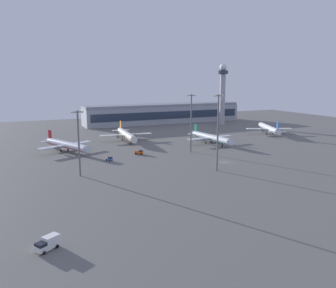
{
  "coord_description": "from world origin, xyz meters",
  "views": [
    {
      "loc": [
        -89.4,
        -132.14,
        37.96
      ],
      "look_at": [
        -13.79,
        32.68,
        4.0
      ],
      "focal_mm": 37.52,
      "sensor_mm": 36.0,
      "label": 1
    }
  ],
  "objects_px": {
    "maintenance_van": "(139,152)",
    "apron_light_east": "(218,129)",
    "airplane_taxiway_distant": "(210,137)",
    "catering_truck": "(48,243)",
    "apron_light_central": "(79,139)",
    "airplane_mid_apron": "(66,145)",
    "pushback_tug": "(110,159)",
    "airplane_near_gate": "(126,134)",
    "control_tower": "(223,90)",
    "apron_light_west": "(191,120)",
    "airplane_terminal_side": "(269,128)"
  },
  "relations": [
    {
      "from": "airplane_terminal_side",
      "to": "pushback_tug",
      "type": "relative_size",
      "value": 10.9
    },
    {
      "from": "airplane_near_gate",
      "to": "maintenance_van",
      "type": "distance_m",
      "value": 40.97
    },
    {
      "from": "control_tower",
      "to": "airplane_near_gate",
      "type": "height_order",
      "value": "control_tower"
    },
    {
      "from": "airplane_mid_apron",
      "to": "airplane_near_gate",
      "type": "distance_m",
      "value": 43.23
    },
    {
      "from": "airplane_near_gate",
      "to": "pushback_tug",
      "type": "bearing_deg",
      "value": 69.34
    },
    {
      "from": "airplane_taxiway_distant",
      "to": "catering_truck",
      "type": "relative_size",
      "value": 6.34
    },
    {
      "from": "catering_truck",
      "to": "pushback_tug",
      "type": "distance_m",
      "value": 85.99
    },
    {
      "from": "airplane_terminal_side",
      "to": "pushback_tug",
      "type": "height_order",
      "value": "airplane_terminal_side"
    },
    {
      "from": "control_tower",
      "to": "maintenance_van",
      "type": "relative_size",
      "value": 10.87
    },
    {
      "from": "airplane_mid_apron",
      "to": "apron_light_central",
      "type": "distance_m",
      "value": 50.8
    },
    {
      "from": "airplane_taxiway_distant",
      "to": "catering_truck",
      "type": "xyz_separation_m",
      "value": [
        -101.75,
        -96.98,
        -2.13
      ]
    },
    {
      "from": "apron_light_central",
      "to": "control_tower",
      "type": "bearing_deg",
      "value": 38.42
    },
    {
      "from": "airplane_taxiway_distant",
      "to": "pushback_tug",
      "type": "bearing_deg",
      "value": 10.65
    },
    {
      "from": "airplane_terminal_side",
      "to": "apron_light_east",
      "type": "height_order",
      "value": "apron_light_east"
    },
    {
      "from": "catering_truck",
      "to": "apron_light_central",
      "type": "height_order",
      "value": "apron_light_central"
    },
    {
      "from": "airplane_mid_apron",
      "to": "pushback_tug",
      "type": "relative_size",
      "value": 10.48
    },
    {
      "from": "airplane_taxiway_distant",
      "to": "airplane_near_gate",
      "type": "bearing_deg",
      "value": -40.39
    },
    {
      "from": "airplane_taxiway_distant",
      "to": "apron_light_west",
      "type": "xyz_separation_m",
      "value": [
        -21.81,
        -16.09,
        13.22
      ]
    },
    {
      "from": "apron_light_central",
      "to": "airplane_terminal_side",
      "type": "bearing_deg",
      "value": 20.83
    },
    {
      "from": "apron_light_east",
      "to": "maintenance_van",
      "type": "bearing_deg",
      "value": 113.17
    },
    {
      "from": "control_tower",
      "to": "maintenance_van",
      "type": "xyz_separation_m",
      "value": [
        -102.69,
        -81.21,
        -27.14
      ]
    },
    {
      "from": "airplane_taxiway_distant",
      "to": "catering_truck",
      "type": "height_order",
      "value": "airplane_taxiway_distant"
    },
    {
      "from": "apron_light_west",
      "to": "airplane_near_gate",
      "type": "bearing_deg",
      "value": 114.0
    },
    {
      "from": "apron_light_east",
      "to": "apron_light_central",
      "type": "bearing_deg",
      "value": 163.66
    },
    {
      "from": "pushback_tug",
      "to": "apron_light_west",
      "type": "xyz_separation_m",
      "value": [
        44.15,
        2.7,
        15.87
      ]
    },
    {
      "from": "maintenance_van",
      "to": "apron_light_east",
      "type": "xyz_separation_m",
      "value": [
        18.63,
        -43.54,
        16.6
      ]
    },
    {
      "from": "airplane_near_gate",
      "to": "maintenance_van",
      "type": "bearing_deg",
      "value": 86.44
    },
    {
      "from": "maintenance_van",
      "to": "apron_light_east",
      "type": "distance_m",
      "value": 50.19
    },
    {
      "from": "catering_truck",
      "to": "airplane_terminal_side",
      "type": "bearing_deg",
      "value": -86.53
    },
    {
      "from": "airplane_terminal_side",
      "to": "airplane_near_gate",
      "type": "bearing_deg",
      "value": -166.17
    },
    {
      "from": "pushback_tug",
      "to": "apron_light_west",
      "type": "relative_size",
      "value": 0.12
    },
    {
      "from": "control_tower",
      "to": "airplane_taxiway_distant",
      "type": "height_order",
      "value": "control_tower"
    },
    {
      "from": "apron_light_central",
      "to": "airplane_mid_apron",
      "type": "bearing_deg",
      "value": 87.39
    },
    {
      "from": "airplane_near_gate",
      "to": "airplane_mid_apron",
      "type": "bearing_deg",
      "value": 31.07
    },
    {
      "from": "control_tower",
      "to": "catering_truck",
      "type": "relative_size",
      "value": 8.24
    },
    {
      "from": "airplane_mid_apron",
      "to": "apron_light_east",
      "type": "distance_m",
      "value": 84.09
    },
    {
      "from": "airplane_mid_apron",
      "to": "pushback_tug",
      "type": "height_order",
      "value": "airplane_mid_apron"
    },
    {
      "from": "airplane_taxiway_distant",
      "to": "apron_light_east",
      "type": "xyz_separation_m",
      "value": [
        -29.97,
        -54.2,
        14.06
      ]
    },
    {
      "from": "airplane_mid_apron",
      "to": "airplane_near_gate",
      "type": "xyz_separation_m",
      "value": [
        38.98,
        18.7,
        0.22
      ]
    },
    {
      "from": "airplane_mid_apron",
      "to": "airplane_near_gate",
      "type": "height_order",
      "value": "airplane_near_gate"
    },
    {
      "from": "maintenance_van",
      "to": "apron_light_west",
      "type": "bearing_deg",
      "value": 105.37
    },
    {
      "from": "airplane_mid_apron",
      "to": "apron_light_east",
      "type": "relative_size",
      "value": 1.17
    },
    {
      "from": "apron_light_west",
      "to": "control_tower",
      "type": "bearing_deg",
      "value": 48.78
    },
    {
      "from": "maintenance_van",
      "to": "catering_truck",
      "type": "bearing_deg",
      "value": -4.79
    },
    {
      "from": "maintenance_van",
      "to": "airplane_mid_apron",
      "type": "bearing_deg",
      "value": -96.81
    },
    {
      "from": "pushback_tug",
      "to": "apron_light_west",
      "type": "bearing_deg",
      "value": 160.0
    },
    {
      "from": "airplane_taxiway_distant",
      "to": "airplane_terminal_side",
      "type": "distance_m",
      "value": 58.08
    },
    {
      "from": "control_tower",
      "to": "pushback_tug",
      "type": "distance_m",
      "value": 152.11
    },
    {
      "from": "apron_light_central",
      "to": "apron_light_east",
      "type": "distance_m",
      "value": 55.8
    },
    {
      "from": "apron_light_west",
      "to": "pushback_tug",
      "type": "bearing_deg",
      "value": -176.5
    }
  ]
}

